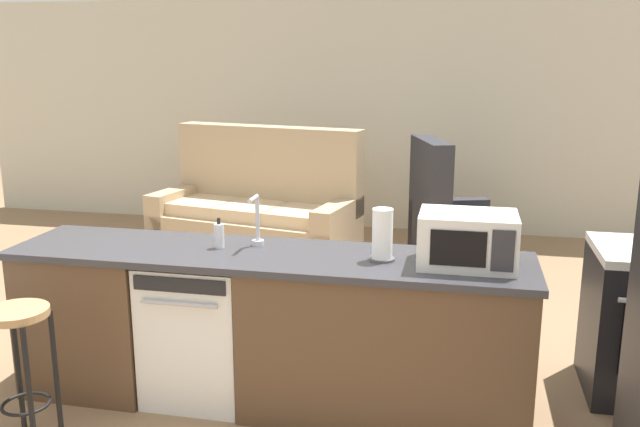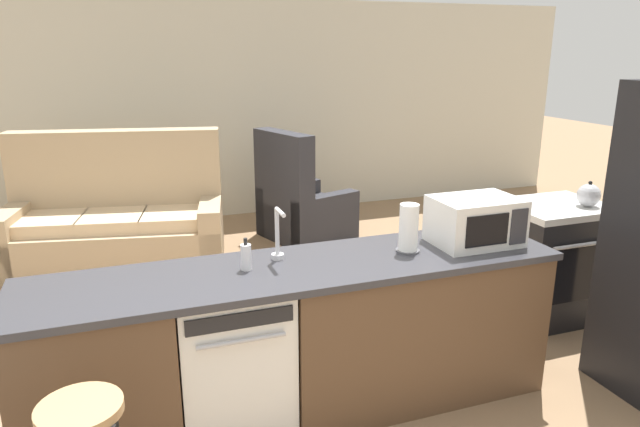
# 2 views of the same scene
# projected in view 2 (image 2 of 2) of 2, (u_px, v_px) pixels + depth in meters

# --- Properties ---
(ground_plane) EXTENTS (24.00, 24.00, 0.00)m
(ground_plane) POSITION_uv_depth(u_px,v_px,m) (278.00, 415.00, 3.27)
(ground_plane) COLOR #896B4C
(wall_back) EXTENTS (10.00, 0.06, 2.60)m
(wall_back) POSITION_uv_depth(u_px,v_px,m) (205.00, 112.00, 6.81)
(wall_back) COLOR beige
(wall_back) RESTS_ON ground_plane
(kitchen_counter) EXTENTS (2.94, 0.66, 0.90)m
(kitchen_counter) POSITION_uv_depth(u_px,v_px,m) (317.00, 342.00, 3.23)
(kitchen_counter) COLOR brown
(kitchen_counter) RESTS_ON ground_plane
(dishwasher) EXTENTS (0.58, 0.61, 0.84)m
(dishwasher) POSITION_uv_depth(u_px,v_px,m) (231.00, 357.00, 3.07)
(dishwasher) COLOR white
(dishwasher) RESTS_ON ground_plane
(stove_range) EXTENTS (0.76, 0.68, 0.90)m
(stove_range) POSITION_uv_depth(u_px,v_px,m) (550.00, 260.00, 4.40)
(stove_range) COLOR black
(stove_range) RESTS_ON ground_plane
(microwave) EXTENTS (0.50, 0.37, 0.28)m
(microwave) POSITION_uv_depth(u_px,v_px,m) (475.00, 221.00, 3.38)
(microwave) COLOR white
(microwave) RESTS_ON kitchen_counter
(sink_faucet) EXTENTS (0.07, 0.18, 0.30)m
(sink_faucet) POSITION_uv_depth(u_px,v_px,m) (278.00, 237.00, 3.11)
(sink_faucet) COLOR silver
(sink_faucet) RESTS_ON kitchen_counter
(paper_towel_roll) EXTENTS (0.14, 0.14, 0.28)m
(paper_towel_roll) POSITION_uv_depth(u_px,v_px,m) (409.00, 229.00, 3.24)
(paper_towel_roll) COLOR #4C4C51
(paper_towel_roll) RESTS_ON kitchen_counter
(soap_bottle) EXTENTS (0.06, 0.06, 0.18)m
(soap_bottle) POSITION_uv_depth(u_px,v_px,m) (246.00, 257.00, 2.99)
(soap_bottle) COLOR silver
(soap_bottle) RESTS_ON kitchen_counter
(kettle) EXTENTS (0.21, 0.17, 0.19)m
(kettle) POSITION_uv_depth(u_px,v_px,m) (589.00, 195.00, 4.20)
(kettle) COLOR #B2B2B7
(kettle) RESTS_ON stove_range
(couch) EXTENTS (2.14, 1.27, 1.27)m
(couch) POSITION_uv_depth(u_px,v_px,m) (118.00, 224.00, 5.52)
(couch) COLOR tan
(couch) RESTS_ON ground_plane
(armchair) EXTENTS (1.02, 1.05, 1.20)m
(armchair) POSITION_uv_depth(u_px,v_px,m) (299.00, 208.00, 6.23)
(armchair) COLOR #2D2D33
(armchair) RESTS_ON ground_plane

